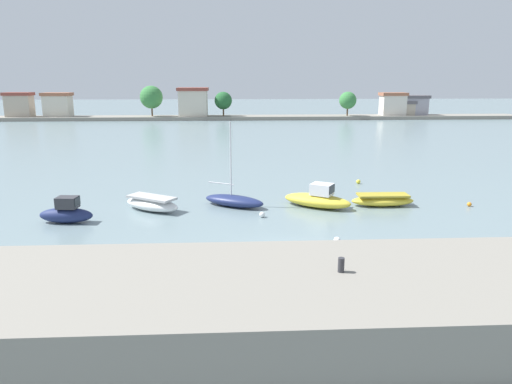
% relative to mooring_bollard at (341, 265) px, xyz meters
% --- Properties ---
extents(ground_plane, '(400.00, 400.00, 0.00)m').
position_rel_mooring_bollard_xyz_m(ground_plane, '(-0.91, 7.18, -2.50)').
color(ground_plane, slate).
extents(seawall_embankment, '(67.01, 7.59, 2.22)m').
position_rel_mooring_bollard_xyz_m(seawall_embankment, '(-0.91, -0.28, -1.39)').
color(seawall_embankment, gray).
rests_on(seawall_embankment, ground).
extents(mooring_bollard, '(0.24, 0.24, 0.55)m').
position_rel_mooring_bollard_xyz_m(mooring_bollard, '(0.00, 0.00, 0.00)').
color(mooring_bollard, '#2D2D33').
rests_on(mooring_bollard, seawall_embankment).
extents(moored_boat_0, '(3.61, 1.52, 1.75)m').
position_rel_mooring_bollard_xyz_m(moored_boat_0, '(-14.86, 14.08, -1.83)').
color(moored_boat_0, navy).
rests_on(moored_boat_0, ground).
extents(moored_boat_1, '(4.68, 3.77, 1.06)m').
position_rel_mooring_bollard_xyz_m(moored_boat_1, '(-9.74, 16.72, -1.99)').
color(moored_boat_1, white).
rests_on(moored_boat_1, ground).
extents(moored_boat_2, '(4.94, 3.70, 6.28)m').
position_rel_mooring_bollard_xyz_m(moored_boat_2, '(-3.87, 17.55, -2.05)').
color(moored_boat_2, navy).
rests_on(moored_boat_2, ground).
extents(moored_boat_3, '(5.39, 4.35, 1.79)m').
position_rel_mooring_bollard_xyz_m(moored_boat_3, '(2.30, 17.05, -1.89)').
color(moored_boat_3, yellow).
rests_on(moored_boat_3, ground).
extents(moored_boat_4, '(4.67, 1.67, 0.89)m').
position_rel_mooring_bollard_xyz_m(moored_boat_4, '(7.19, 17.14, -2.07)').
color(moored_boat_4, yellow).
rests_on(moored_boat_4, ground).
extents(mooring_buoy_0, '(0.39, 0.39, 0.39)m').
position_rel_mooring_bollard_xyz_m(mooring_buoy_0, '(1.98, 9.13, -2.30)').
color(mooring_buoy_0, white).
rests_on(mooring_buoy_0, ground).
extents(mooring_buoy_1, '(0.33, 0.33, 0.33)m').
position_rel_mooring_bollard_xyz_m(mooring_buoy_1, '(13.56, 16.60, -2.33)').
color(mooring_buoy_1, orange).
rests_on(mooring_buoy_1, ground).
extents(mooring_buoy_2, '(0.39, 0.39, 0.39)m').
position_rel_mooring_bollard_xyz_m(mooring_buoy_2, '(-1.97, 14.60, -2.30)').
color(mooring_buoy_2, white).
rests_on(mooring_buoy_2, ground).
extents(mooring_buoy_3, '(0.39, 0.39, 0.39)m').
position_rel_mooring_bollard_xyz_m(mooring_buoy_3, '(7.39, 24.66, -2.30)').
color(mooring_buoy_3, yellow).
rests_on(mooring_buoy_3, ground).
extents(distant_shoreline, '(130.43, 6.85, 7.72)m').
position_rel_mooring_bollard_xyz_m(distant_shoreline, '(-2.92, 94.77, -0.05)').
color(distant_shoreline, gray).
rests_on(distant_shoreline, ground).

